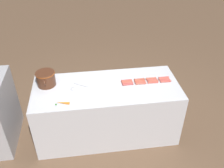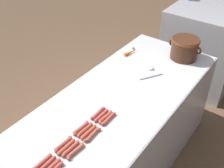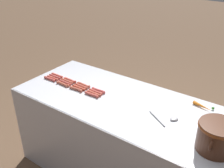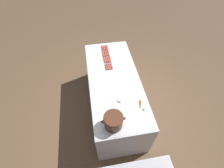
# 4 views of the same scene
# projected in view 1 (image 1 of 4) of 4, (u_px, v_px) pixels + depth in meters

# --- Properties ---
(ground_plane) EXTENTS (20.00, 20.00, 0.00)m
(ground_plane) POSITION_uv_depth(u_px,v_px,m) (107.00, 131.00, 3.86)
(ground_plane) COLOR brown
(griddle_counter) EXTENTS (0.86, 2.04, 0.86)m
(griddle_counter) POSITION_uv_depth(u_px,v_px,m) (107.00, 110.00, 3.61)
(griddle_counter) COLOR #BCBCC1
(griddle_counter) RESTS_ON ground_plane
(hot_dog_0) EXTENTS (0.03, 0.16, 0.03)m
(hot_dog_0) POSITION_uv_depth(u_px,v_px,m) (166.00, 81.00, 3.44)
(hot_dog_0) COLOR #B9493E
(hot_dog_0) RESTS_ON griddle_counter
(hot_dog_1) EXTENTS (0.03, 0.16, 0.03)m
(hot_dog_1) POSITION_uv_depth(u_px,v_px,m) (153.00, 82.00, 3.42)
(hot_dog_1) COLOR #B5483A
(hot_dog_1) RESTS_ON griddle_counter
(hot_dog_2) EXTENTS (0.04, 0.16, 0.03)m
(hot_dog_2) POSITION_uv_depth(u_px,v_px,m) (141.00, 83.00, 3.40)
(hot_dog_2) COLOR #B05140
(hot_dog_2) RESTS_ON griddle_counter
(hot_dog_3) EXTENTS (0.03, 0.16, 0.03)m
(hot_dog_3) POSITION_uv_depth(u_px,v_px,m) (128.00, 84.00, 3.38)
(hot_dog_3) COLOR #AB4542
(hot_dog_3) RESTS_ON griddle_counter
(hot_dog_4) EXTENTS (0.03, 0.16, 0.03)m
(hot_dog_4) POSITION_uv_depth(u_px,v_px,m) (165.00, 80.00, 3.47)
(hot_dog_4) COLOR #AC4741
(hot_dog_4) RESTS_ON griddle_counter
(hot_dog_5) EXTENTS (0.03, 0.16, 0.03)m
(hot_dog_5) POSITION_uv_depth(u_px,v_px,m) (153.00, 81.00, 3.45)
(hot_dog_5) COLOR #AD4F3B
(hot_dog_5) RESTS_ON griddle_counter
(hot_dog_6) EXTENTS (0.03, 0.16, 0.03)m
(hot_dog_6) POSITION_uv_depth(u_px,v_px,m) (140.00, 82.00, 3.43)
(hot_dog_6) COLOR #AF4B3B
(hot_dog_6) RESTS_ON griddle_counter
(hot_dog_7) EXTENTS (0.03, 0.16, 0.03)m
(hot_dog_7) POSITION_uv_depth(u_px,v_px,m) (128.00, 83.00, 3.41)
(hot_dog_7) COLOR #B94C42
(hot_dog_7) RESTS_ON griddle_counter
(hot_dog_8) EXTENTS (0.03, 0.16, 0.03)m
(hot_dog_8) POSITION_uv_depth(u_px,v_px,m) (164.00, 79.00, 3.50)
(hot_dog_8) COLOR #B94E40
(hot_dog_8) RESTS_ON griddle_counter
(hot_dog_9) EXTENTS (0.03, 0.16, 0.03)m
(hot_dog_9) POSITION_uv_depth(u_px,v_px,m) (152.00, 80.00, 3.48)
(hot_dog_9) COLOR #AC4A41
(hot_dog_9) RESTS_ON griddle_counter
(hot_dog_10) EXTENTS (0.03, 0.16, 0.03)m
(hot_dog_10) POSITION_uv_depth(u_px,v_px,m) (140.00, 81.00, 3.46)
(hot_dog_10) COLOR #BA4D38
(hot_dog_10) RESTS_ON griddle_counter
(hot_dog_11) EXTENTS (0.03, 0.16, 0.03)m
(hot_dog_11) POSITION_uv_depth(u_px,v_px,m) (127.00, 82.00, 3.44)
(hot_dog_11) COLOR #AF4D3A
(hot_dog_11) RESTS_ON griddle_counter
(hot_dog_12) EXTENTS (0.03, 0.16, 0.03)m
(hot_dog_12) POSITION_uv_depth(u_px,v_px,m) (164.00, 77.00, 3.52)
(hot_dog_12) COLOR #B5473F
(hot_dog_12) RESTS_ON griddle_counter
(hot_dog_13) EXTENTS (0.04, 0.16, 0.03)m
(hot_dog_13) POSITION_uv_depth(u_px,v_px,m) (151.00, 78.00, 3.51)
(hot_dog_13) COLOR #B4533D
(hot_dog_13) RESTS_ON griddle_counter
(hot_dog_14) EXTENTS (0.04, 0.16, 0.03)m
(hot_dog_14) POSITION_uv_depth(u_px,v_px,m) (139.00, 79.00, 3.49)
(hot_dog_14) COLOR #AB513D
(hot_dog_14) RESTS_ON griddle_counter
(hot_dog_15) EXTENTS (0.03, 0.16, 0.03)m
(hot_dog_15) POSITION_uv_depth(u_px,v_px,m) (127.00, 80.00, 3.46)
(hot_dog_15) COLOR #B5483D
(hot_dog_15) RESTS_ON griddle_counter
(bean_pot) EXTENTS (0.33, 0.27, 0.20)m
(bean_pot) POSITION_uv_depth(u_px,v_px,m) (46.00, 78.00, 3.34)
(bean_pot) COLOR #472616
(bean_pot) RESTS_ON griddle_counter
(serving_spoon) EXTENTS (0.17, 0.25, 0.02)m
(serving_spoon) POSITION_uv_depth(u_px,v_px,m) (75.00, 87.00, 3.33)
(serving_spoon) COLOR #B7B7BC
(serving_spoon) RESTS_ON griddle_counter
(carrot) EXTENTS (0.07, 0.18, 0.03)m
(carrot) POSITION_uv_depth(u_px,v_px,m) (62.00, 103.00, 3.05)
(carrot) COLOR orange
(carrot) RESTS_ON griddle_counter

